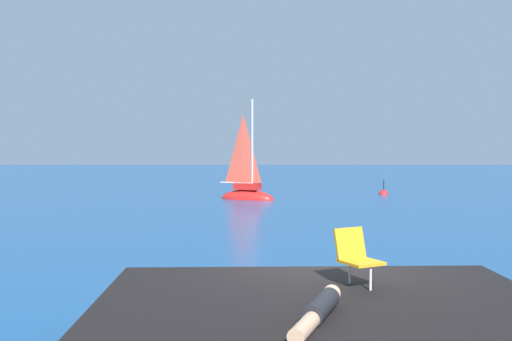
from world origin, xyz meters
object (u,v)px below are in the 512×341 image
person_sunbather (317,310)px  marker_buoy (382,194)px  beach_chair (354,254)px  sailboat_near (245,193)px

person_sunbather → marker_buoy: person_sunbather is taller
beach_chair → marker_buoy: 27.12m
beach_chair → sailboat_near: bearing=156.8°
marker_buoy → sailboat_near: bearing=-158.2°
marker_buoy → person_sunbather: bearing=-103.5°
person_sunbather → beach_chair: size_ratio=2.12×
sailboat_near → marker_buoy: size_ratio=5.15×
beach_chair → person_sunbather: bearing=-50.6°
sailboat_near → beach_chair: (1.88, -23.24, 1.00)m
person_sunbather → beach_chair: (0.70, 1.66, 0.33)m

